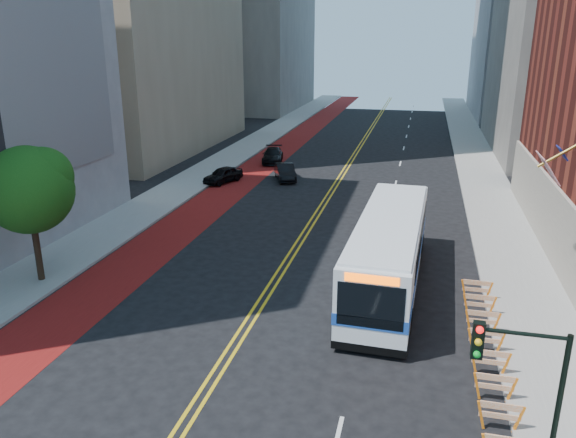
# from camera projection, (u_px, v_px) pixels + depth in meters

# --- Properties ---
(ground) EXTENTS (160.00, 160.00, 0.00)m
(ground) POSITION_uv_depth(u_px,v_px,m) (212.00, 381.00, 19.96)
(ground) COLOR black
(ground) RESTS_ON ground
(sidewalk_left) EXTENTS (4.00, 140.00, 0.15)m
(sidewalk_left) POSITION_uv_depth(u_px,v_px,m) (206.00, 172.00, 50.33)
(sidewalk_left) COLOR gray
(sidewalk_left) RESTS_ON ground
(sidewalk_right) EXTENTS (4.00, 140.00, 0.15)m
(sidewalk_right) POSITION_uv_depth(u_px,v_px,m) (487.00, 188.00, 45.01)
(sidewalk_right) COLOR gray
(sidewalk_right) RESTS_ON ground
(bus_lane_paint) EXTENTS (3.60, 140.00, 0.01)m
(bus_lane_paint) POSITION_uv_depth(u_px,v_px,m) (247.00, 175.00, 49.49)
(bus_lane_paint) COLOR #620F0E
(bus_lane_paint) RESTS_ON ground
(center_line_inner) EXTENTS (0.14, 140.00, 0.01)m
(center_line_inner) POSITION_uv_depth(u_px,v_px,m) (336.00, 180.00, 47.73)
(center_line_inner) COLOR gold
(center_line_inner) RESTS_ON ground
(center_line_outer) EXTENTS (0.14, 140.00, 0.01)m
(center_line_outer) POSITION_uv_depth(u_px,v_px,m) (340.00, 181.00, 47.65)
(center_line_outer) COLOR gold
(center_line_outer) RESTS_ON ground
(lane_dashes) EXTENTS (0.14, 98.20, 0.01)m
(lane_dashes) POSITION_uv_depth(u_px,v_px,m) (400.00, 164.00, 54.02)
(lane_dashes) COLOR silver
(lane_dashes) RESTS_ON ground
(construction_barriers) EXTENTS (1.42, 10.91, 1.00)m
(construction_barriers) POSITION_uv_depth(u_px,v_px,m) (488.00, 348.00, 20.79)
(construction_barriers) COLOR orange
(construction_barriers) RESTS_ON ground
(street_tree) EXTENTS (4.20, 4.20, 6.70)m
(street_tree) POSITION_uv_depth(u_px,v_px,m) (30.00, 186.00, 26.52)
(street_tree) COLOR black
(street_tree) RESTS_ON sidewalk_left
(traffic_signal) EXTENTS (2.21, 0.34, 5.07)m
(traffic_signal) POSITION_uv_depth(u_px,v_px,m) (522.00, 384.00, 13.47)
(traffic_signal) COLOR black
(traffic_signal) RESTS_ON sidewalk_right
(transit_bus) EXTENTS (3.39, 13.28, 3.62)m
(transit_bus) POSITION_uv_depth(u_px,v_px,m) (389.00, 250.00, 26.89)
(transit_bus) COLOR silver
(transit_bus) RESTS_ON ground
(car_a) EXTENTS (2.86, 4.14, 1.31)m
(car_a) POSITION_uv_depth(u_px,v_px,m) (223.00, 175.00, 46.85)
(car_a) COLOR black
(car_a) RESTS_ON ground
(car_b) EXTENTS (2.86, 4.38, 1.36)m
(car_b) POSITION_uv_depth(u_px,v_px,m) (285.00, 172.00, 47.76)
(car_b) COLOR black
(car_b) RESTS_ON ground
(car_c) EXTENTS (2.78, 4.95, 1.35)m
(car_c) POSITION_uv_depth(u_px,v_px,m) (273.00, 155.00, 54.40)
(car_c) COLOR black
(car_c) RESTS_ON ground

